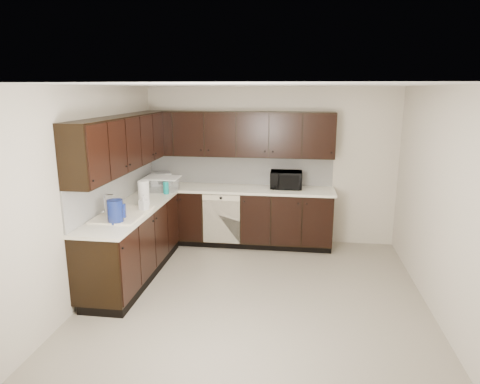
# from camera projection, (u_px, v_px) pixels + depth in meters

# --- Properties ---
(floor) EXTENTS (4.00, 4.00, 0.00)m
(floor) POSITION_uv_depth(u_px,v_px,m) (257.00, 293.00, 5.28)
(floor) COLOR gray
(floor) RESTS_ON ground
(ceiling) EXTENTS (4.00, 4.00, 0.00)m
(ceiling) POSITION_uv_depth(u_px,v_px,m) (259.00, 85.00, 4.69)
(ceiling) COLOR white
(ceiling) RESTS_ON wall_back
(wall_back) EXTENTS (4.00, 0.02, 2.50)m
(wall_back) POSITION_uv_depth(u_px,v_px,m) (270.00, 166.00, 6.91)
(wall_back) COLOR beige
(wall_back) RESTS_ON floor
(wall_left) EXTENTS (0.02, 4.00, 2.50)m
(wall_left) POSITION_uv_depth(u_px,v_px,m) (96.00, 190.00, 5.25)
(wall_left) COLOR beige
(wall_left) RESTS_ON floor
(wall_right) EXTENTS (0.02, 4.00, 2.50)m
(wall_right) POSITION_uv_depth(u_px,v_px,m) (438.00, 201.00, 4.72)
(wall_right) COLOR beige
(wall_right) RESTS_ON floor
(wall_front) EXTENTS (4.00, 0.02, 2.50)m
(wall_front) POSITION_uv_depth(u_px,v_px,m) (231.00, 262.00, 3.06)
(wall_front) COLOR beige
(wall_front) RESTS_ON floor
(lower_cabinets) EXTENTS (3.00, 2.80, 0.90)m
(lower_cabinets) POSITION_uv_depth(u_px,v_px,m) (198.00, 230.00, 6.38)
(lower_cabinets) COLOR black
(lower_cabinets) RESTS_ON floor
(countertop) EXTENTS (3.03, 2.83, 0.04)m
(countertop) POSITION_uv_depth(u_px,v_px,m) (197.00, 197.00, 6.26)
(countertop) COLOR white
(countertop) RESTS_ON lower_cabinets
(backsplash) EXTENTS (3.00, 2.80, 0.48)m
(backsplash) POSITION_uv_depth(u_px,v_px,m) (186.00, 176.00, 6.43)
(backsplash) COLOR silver
(backsplash) RESTS_ON countertop
(upper_cabinets) EXTENTS (3.00, 2.80, 0.70)m
(upper_cabinets) POSITION_uv_depth(u_px,v_px,m) (190.00, 138.00, 6.17)
(upper_cabinets) COLOR black
(upper_cabinets) RESTS_ON wall_back
(dishwasher) EXTENTS (0.58, 0.04, 0.78)m
(dishwasher) POSITION_uv_depth(u_px,v_px,m) (221.00, 216.00, 6.60)
(dishwasher) COLOR beige
(dishwasher) RESTS_ON lower_cabinets
(sink) EXTENTS (0.54, 0.82, 0.42)m
(sink) POSITION_uv_depth(u_px,v_px,m) (122.00, 220.00, 5.29)
(sink) COLOR beige
(sink) RESTS_ON countertop
(microwave) EXTENTS (0.50, 0.34, 0.27)m
(microwave) POSITION_uv_depth(u_px,v_px,m) (286.00, 180.00, 6.68)
(microwave) COLOR black
(microwave) RESTS_ON countertop
(soap_bottle_a) EXTENTS (0.13, 0.13, 0.21)m
(soap_bottle_a) POSITION_uv_depth(u_px,v_px,m) (144.00, 203.00, 5.44)
(soap_bottle_a) COLOR gray
(soap_bottle_a) RESTS_ON countertop
(soap_bottle_b) EXTENTS (0.10, 0.10, 0.21)m
(soap_bottle_b) POSITION_uv_depth(u_px,v_px,m) (114.00, 207.00, 5.25)
(soap_bottle_b) COLOR gray
(soap_bottle_b) RESTS_ON countertop
(toaster_oven) EXTENTS (0.39, 0.35, 0.20)m
(toaster_oven) POSITION_uv_depth(u_px,v_px,m) (161.00, 179.00, 6.93)
(toaster_oven) COLOR silver
(toaster_oven) RESTS_ON countertop
(storage_bin) EXTENTS (0.57, 0.47, 0.20)m
(storage_bin) POSITION_uv_depth(u_px,v_px,m) (162.00, 184.00, 6.55)
(storage_bin) COLOR silver
(storage_bin) RESTS_ON countertop
(blue_pitcher) EXTENTS (0.21, 0.21, 0.28)m
(blue_pitcher) POSITION_uv_depth(u_px,v_px,m) (115.00, 212.00, 4.94)
(blue_pitcher) COLOR navy
(blue_pitcher) RESTS_ON countertop
(teal_tumbler) EXTENTS (0.09, 0.09, 0.18)m
(teal_tumbler) POSITION_uv_depth(u_px,v_px,m) (166.00, 188.00, 6.33)
(teal_tumbler) COLOR #0D908D
(teal_tumbler) RESTS_ON countertop
(paper_towel_roll) EXTENTS (0.19, 0.19, 0.33)m
(paper_towel_roll) POSITION_uv_depth(u_px,v_px,m) (144.00, 193.00, 5.72)
(paper_towel_roll) COLOR silver
(paper_towel_roll) RESTS_ON countertop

